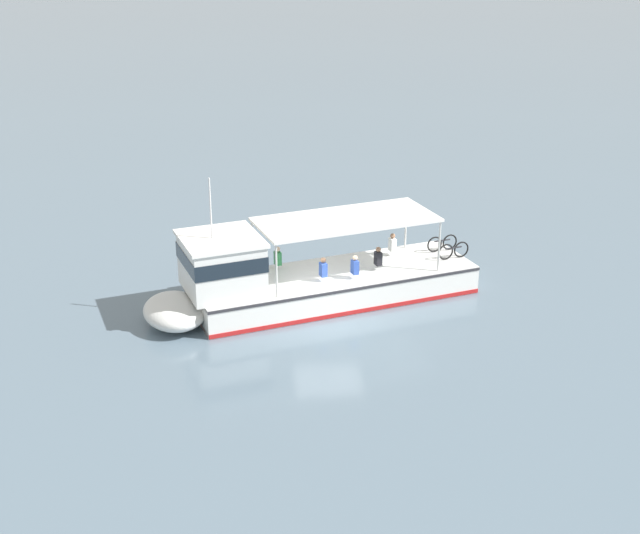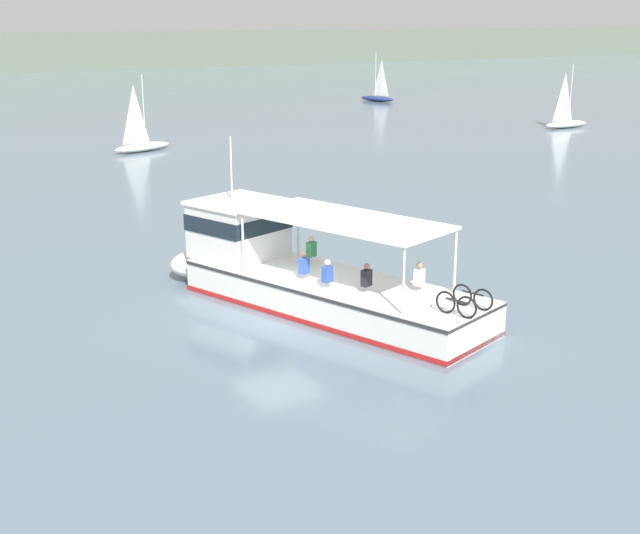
{
  "view_description": "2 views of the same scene",
  "coord_description": "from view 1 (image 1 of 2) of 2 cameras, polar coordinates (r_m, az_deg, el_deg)",
  "views": [
    {
      "loc": [
        -27.71,
        1.81,
        13.35
      ],
      "look_at": [
        1.68,
        0.21,
        1.4
      ],
      "focal_mm": 47.43,
      "sensor_mm": 36.0,
      "label": 1
    },
    {
      "loc": [
        -11.96,
        -23.1,
        9.27
      ],
      "look_at": [
        1.68,
        0.21,
        1.4
      ],
      "focal_mm": 48.16,
      "sensor_mm": 36.0,
      "label": 2
    }
  ],
  "objects": [
    {
      "name": "ground_plane",
      "position": [
        30.81,
        0.55,
        -3.58
      ],
      "size": [
        400.0,
        400.0,
        0.0
      ],
      "primitive_type": "plane",
      "color": "slate"
    },
    {
      "name": "ferry_main",
      "position": [
        31.57,
        -1.71,
        -0.9
      ],
      "size": [
        7.04,
        13.02,
        5.32
      ],
      "color": "white",
      "rests_on": "ground"
    }
  ]
}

